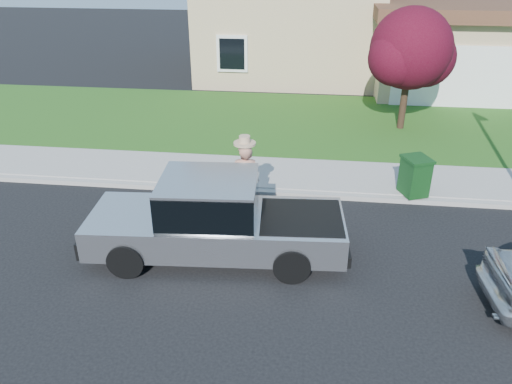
# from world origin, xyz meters

# --- Properties ---
(ground) EXTENTS (80.00, 80.00, 0.00)m
(ground) POSITION_xyz_m (0.00, 0.00, 0.00)
(ground) COLOR black
(ground) RESTS_ON ground
(curb) EXTENTS (40.00, 0.20, 0.12)m
(curb) POSITION_xyz_m (1.00, 2.90, 0.06)
(curb) COLOR gray
(curb) RESTS_ON ground
(sidewalk) EXTENTS (40.00, 2.00, 0.15)m
(sidewalk) POSITION_xyz_m (1.00, 4.00, 0.07)
(sidewalk) COLOR gray
(sidewalk) RESTS_ON ground
(lawn) EXTENTS (40.00, 7.00, 0.10)m
(lawn) POSITION_xyz_m (1.00, 8.50, 0.05)
(lawn) COLOR #1F4A15
(lawn) RESTS_ON ground
(house) EXTENTS (14.00, 11.30, 6.85)m
(house) POSITION_xyz_m (1.31, 16.38, 3.17)
(house) COLOR tan
(house) RESTS_ON ground
(pickup_truck) EXTENTS (5.34, 2.16, 1.72)m
(pickup_truck) POSITION_xyz_m (-0.52, 0.07, 0.80)
(pickup_truck) COLOR black
(pickup_truck) RESTS_ON ground
(woman) EXTENTS (0.72, 0.52, 2.02)m
(woman) POSITION_xyz_m (-0.15, 1.69, 0.96)
(woman) COLOR tan
(woman) RESTS_ON ground
(ornamental_tree) EXTENTS (2.88, 2.60, 3.95)m
(ornamental_tree) POSITION_xyz_m (4.32, 8.25, 2.63)
(ornamental_tree) COLOR black
(ornamental_tree) RESTS_ON lawn
(trash_bin) EXTENTS (0.81, 0.86, 0.97)m
(trash_bin) POSITION_xyz_m (3.88, 3.10, 0.64)
(trash_bin) COLOR #0E3512
(trash_bin) RESTS_ON sidewalk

